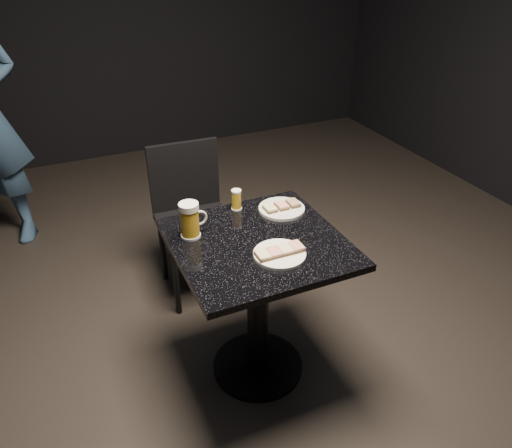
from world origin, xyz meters
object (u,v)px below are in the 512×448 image
Objects in this scene: table at (258,286)px; beer_tumbler at (236,200)px; chair at (192,211)px; plate_large at (280,254)px; plate_small at (282,209)px; beer_mug at (190,220)px.

beer_tumbler is at bearing 85.65° from table.
chair is (-0.08, 0.50, -0.30)m from beer_tumbler.
plate_large is at bearing -76.78° from table.
beer_mug is at bearing -174.51° from plate_small.
plate_large is at bearing -84.57° from chair.
beer_mug is 1.61× the size of beer_tumbler.
plate_small is 0.70m from chair.
beer_mug reaches higher than plate_large.
beer_tumbler is at bearing 152.45° from plate_small.
beer_tumbler is at bearing 27.82° from beer_mug.
beer_mug is at bearing 134.02° from plate_large.
beer_mug reaches higher than beer_tumbler.
plate_small reaches higher than table.
beer_tumbler is at bearing 91.40° from plate_large.
plate_large is at bearing -118.03° from plate_small.
table is (-0.03, 0.14, -0.25)m from plate_large.
plate_large is at bearing -88.60° from beer_tumbler.
chair reaches higher than plate_small.
beer_tumbler is (-0.01, 0.43, 0.04)m from plate_large.
plate_small is 2.19× the size of beer_tumbler.
beer_tumbler is (0.02, 0.29, 0.29)m from table.
plate_small is at bearing 5.49° from beer_mug.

